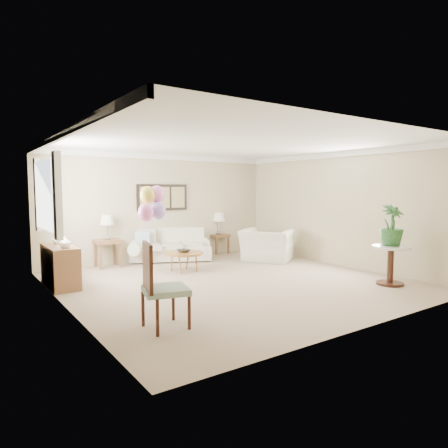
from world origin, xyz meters
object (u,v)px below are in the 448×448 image
object	(u,v)px
balloon_cluster	(152,204)
sofa	(170,248)
armchair	(267,245)
accent_chair	(160,284)
coffee_table	(184,254)

from	to	relation	value
balloon_cluster	sofa	bearing A→B (deg)	57.03
armchair	accent_chair	bearing A→B (deg)	90.98
armchair	balloon_cluster	distance (m)	3.70
coffee_table	balloon_cluster	xyz separation A→B (m)	(-1.12, -0.90, 1.12)
armchair	accent_chair	world-z (taller)	accent_chair
sofa	balloon_cluster	world-z (taller)	balloon_cluster
armchair	accent_chair	distance (m)	5.16
sofa	armchair	distance (m)	2.40
coffee_table	armchair	xyz separation A→B (m)	(2.30, -0.03, 0.00)
accent_chair	armchair	bearing A→B (deg)	34.36
coffee_table	accent_chair	size ratio (longest dim) A/B	0.74
armchair	accent_chair	xyz separation A→B (m)	(-4.26, -2.91, 0.19)
sofa	accent_chair	size ratio (longest dim) A/B	2.21
sofa	armchair	xyz separation A→B (m)	(1.94, -1.41, 0.07)
balloon_cluster	armchair	bearing A→B (deg)	14.23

